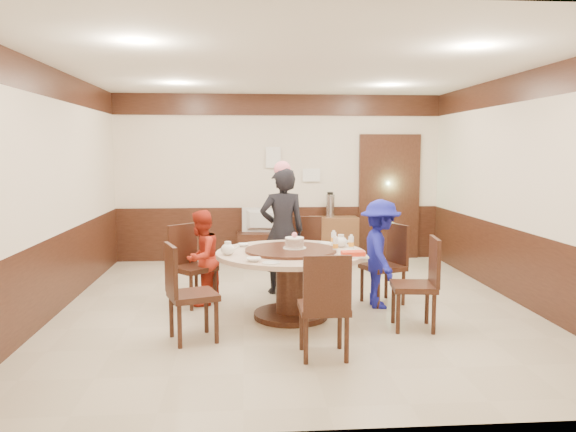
{
  "coord_description": "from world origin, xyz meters",
  "views": [
    {
      "loc": [
        -0.59,
        -6.53,
        1.86
      ],
      "look_at": [
        -0.08,
        -0.02,
        1.1
      ],
      "focal_mm": 35.0,
      "sensor_mm": 36.0,
      "label": 1
    }
  ],
  "objects": [
    {
      "name": "chair_0",
      "position": [
        1.11,
        0.08,
        0.3
      ],
      "size": [
        0.57,
        0.57,
        0.97
      ],
      "rotation": [
        0.0,
        0.0,
        1.93
      ],
      "color": "#341910",
      "rests_on": "ground"
    },
    {
      "name": "shrimp_platter",
      "position": [
        0.54,
        -0.81,
        0.78
      ],
      "size": [
        0.3,
        0.2,
        0.06
      ],
      "color": "white",
      "rests_on": "banquet_table"
    },
    {
      "name": "chair_1",
      "position": [
        0.21,
        0.84,
        0.3
      ],
      "size": [
        0.53,
        0.54,
        0.97
      ],
      "rotation": [
        0.0,
        0.0,
        2.9
      ],
      "color": "#341910",
      "rests_on": "ground"
    },
    {
      "name": "saucer_far",
      "position": [
        0.37,
        0.08,
        0.76
      ],
      "size": [
        0.18,
        0.18,
        0.01
      ],
      "primitive_type": "cylinder",
      "color": "white",
      "rests_on": "banquet_table"
    },
    {
      "name": "bowl_0",
      "position": [
        -0.61,
        -0.04,
        0.77
      ],
      "size": [
        0.13,
        0.13,
        0.03
      ],
      "primitive_type": "imported",
      "color": "white",
      "rests_on": "banquet_table"
    },
    {
      "name": "side_cabinet",
      "position": [
        0.91,
        2.78,
        0.38
      ],
      "size": [
        0.8,
        0.4,
        0.75
      ],
      "primitive_type": "cube",
      "color": "brown",
      "rests_on": "ground"
    },
    {
      "name": "notice_right",
      "position": [
        0.55,
        2.96,
        1.45
      ],
      "size": [
        0.3,
        0.0,
        0.22
      ],
      "primitive_type": "cube",
      "color": "white",
      "rests_on": "room"
    },
    {
      "name": "chair_5",
      "position": [
        1.19,
        -0.93,
        0.3
      ],
      "size": [
        0.5,
        0.49,
        0.97
      ],
      "rotation": [
        0.0,
        0.0,
        7.72
      ],
      "color": "#341910",
      "rests_on": "ground"
    },
    {
      "name": "bowl_2",
      "position": [
        -0.5,
        -0.95,
        0.77
      ],
      "size": [
        0.15,
        0.15,
        0.04
      ],
      "primitive_type": "imported",
      "color": "white",
      "rests_on": "banquet_table"
    },
    {
      "name": "person_red",
      "position": [
        -1.12,
        0.19,
        0.58
      ],
      "size": [
        0.63,
        0.69,
        1.15
      ],
      "primitive_type": "imported",
      "rotation": [
        0.0,
        0.0,
        4.29
      ],
      "color": "#B02917",
      "rests_on": "ground"
    },
    {
      "name": "bowl_4",
      "position": [
        -0.77,
        -0.3,
        0.77
      ],
      "size": [
        0.14,
        0.14,
        0.04
      ],
      "primitive_type": "imported",
      "color": "white",
      "rests_on": "banquet_table"
    },
    {
      "name": "teapot_left",
      "position": [
        -0.77,
        -0.57,
        0.81
      ],
      "size": [
        0.17,
        0.15,
        0.13
      ],
      "primitive_type": "ellipsoid",
      "color": "white",
      "rests_on": "banquet_table"
    },
    {
      "name": "room",
      "position": [
        0.01,
        0.01,
        1.08
      ],
      "size": [
        6.0,
        6.04,
        2.84
      ],
      "color": "beige",
      "rests_on": "ground"
    },
    {
      "name": "saucer_near",
      "position": [
        -0.33,
        -1.07,
        0.76
      ],
      "size": [
        0.18,
        0.18,
        0.01
      ],
      "primitive_type": "cylinder",
      "color": "white",
      "rests_on": "banquet_table"
    },
    {
      "name": "chair_3",
      "position": [
        -1.12,
        -1.12,
        0.3
      ],
      "size": [
        0.57,
        0.56,
        0.97
      ],
      "rotation": [
        0.0,
        0.0,
        5.05
      ],
      "color": "#341910",
      "rests_on": "ground"
    },
    {
      "name": "chair_2",
      "position": [
        -1.23,
        0.2,
        0.3
      ],
      "size": [
        0.62,
        0.62,
        0.97
      ],
      "rotation": [
        0.0,
        0.0,
        3.9
      ],
      "color": "#341910",
      "rests_on": "ground"
    },
    {
      "name": "person_blue",
      "position": [
        1.02,
        -0.07,
        0.65
      ],
      "size": [
        0.5,
        0.85,
        1.29
      ],
      "primitive_type": "imported",
      "rotation": [
        0.0,
        0.0,
        1.54
      ],
      "color": "navy",
      "rests_on": "ground"
    },
    {
      "name": "teapot_right",
      "position": [
        0.52,
        -0.17,
        0.81
      ],
      "size": [
        0.17,
        0.15,
        0.13
      ],
      "primitive_type": "ellipsoid",
      "color": "white",
      "rests_on": "banquet_table"
    },
    {
      "name": "thermos",
      "position": [
        0.85,
        2.78,
        0.94
      ],
      "size": [
        0.15,
        0.15,
        0.38
      ],
      "primitive_type": "cylinder",
      "color": "silver",
      "rests_on": "side_cabinet"
    },
    {
      "name": "bowl_1",
      "position": [
        0.23,
        -0.99,
        0.77
      ],
      "size": [
        0.12,
        0.12,
        0.04
      ],
      "primitive_type": "imported",
      "color": "white",
      "rests_on": "banquet_table"
    },
    {
      "name": "chair_4",
      "position": [
        0.11,
        -1.67,
        0.3
      ],
      "size": [
        0.44,
        0.45,
        0.97
      ],
      "rotation": [
        0.0,
        0.0,
        6.28
      ],
      "color": "#341910",
      "rests_on": "ground"
    },
    {
      "name": "person_standing",
      "position": [
        -0.1,
        0.69,
        0.82
      ],
      "size": [
        0.66,
        0.49,
        1.64
      ],
      "primitive_type": "imported",
      "rotation": [
        0.0,
        0.0,
        3.31
      ],
      "color": "black",
      "rests_on": "ground"
    },
    {
      "name": "bottle_2",
      "position": [
        0.45,
        -0.07,
        0.83
      ],
      "size": [
        0.06,
        0.06,
        0.16
      ],
      "primitive_type": "cylinder",
      "color": "white",
      "rests_on": "banquet_table"
    },
    {
      "name": "notice_left",
      "position": [
        -0.1,
        2.96,
        1.75
      ],
      "size": [
        0.25,
        0.0,
        0.35
      ],
      "primitive_type": "cube",
      "color": "white",
      "rests_on": "room"
    },
    {
      "name": "bottle_0",
      "position": [
        0.41,
        -0.5,
        0.83
      ],
      "size": [
        0.06,
        0.06,
        0.16
      ],
      "primitive_type": "cylinder",
      "color": "white",
      "rests_on": "banquet_table"
    },
    {
      "name": "bottle_1",
      "position": [
        0.6,
        -0.41,
        0.83
      ],
      "size": [
        0.06,
        0.06,
        0.16
      ],
      "primitive_type": "cylinder",
      "color": "white",
      "rests_on": "banquet_table"
    },
    {
      "name": "tv_stand",
      "position": [
        -0.29,
        2.75,
        0.25
      ],
      "size": [
        0.85,
        0.45,
        0.5
      ],
      "primitive_type": "cube",
      "color": "#341910",
      "rests_on": "ground"
    },
    {
      "name": "birthday_cake",
      "position": [
        -0.04,
        -0.39,
        0.84
      ],
      "size": [
        0.26,
        0.26,
        0.18
      ],
      "color": "white",
      "rests_on": "banquet_table"
    },
    {
      "name": "bowl_3",
      "position": [
        0.56,
        -0.59,
        0.77
      ],
      "size": [
        0.14,
        0.14,
        0.04
      ],
      "primitive_type": "imported",
      "color": "white",
      "rests_on": "banquet_table"
    },
    {
      "name": "television",
      "position": [
        -0.29,
        2.75,
        0.71
      ],
      "size": [
        0.72,
        0.22,
        0.41
      ],
      "primitive_type": "imported",
      "rotation": [
        0.0,
        0.0,
        2.97
      ],
      "color": "gray",
      "rests_on": "tv_stand"
    },
    {
      "name": "banquet_table",
      "position": [
        -0.08,
        -0.42,
        0.53
      ],
      "size": [
        1.66,
        1.66,
        0.78
      ],
      "color": "#341910",
      "rests_on": "ground"
    }
  ]
}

